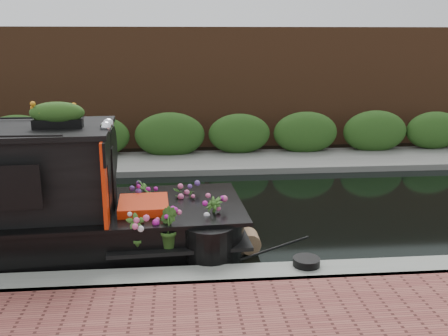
{
  "coord_description": "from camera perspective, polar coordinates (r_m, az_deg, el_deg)",
  "views": [
    {
      "loc": [
        0.39,
        -10.1,
        3.68
      ],
      "look_at": [
        1.26,
        -0.6,
        1.17
      ],
      "focal_mm": 40.0,
      "sensor_mm": 36.0,
      "label": 1
    }
  ],
  "objects": [
    {
      "name": "near_bank_coping",
      "position": [
        7.74,
        -7.72,
        -13.77
      ],
      "size": [
        40.0,
        0.6,
        0.5
      ],
      "primitive_type": "cube",
      "color": "gray",
      "rests_on": "ground"
    },
    {
      "name": "ground",
      "position": [
        10.75,
        -7.05,
        -5.36
      ],
      "size": [
        80.0,
        80.0,
        0.0
      ],
      "primitive_type": "plane",
      "color": "black",
      "rests_on": "ground"
    },
    {
      "name": "rope_fender",
      "position": [
        8.92,
        2.9,
        -8.33
      ],
      "size": [
        0.37,
        0.41,
        0.37
      ],
      "primitive_type": "cylinder",
      "rotation": [
        1.57,
        0.0,
        0.0
      ],
      "color": "#876647",
      "rests_on": "ground"
    },
    {
      "name": "far_brick_wall",
      "position": [
        17.69,
        -6.42,
        2.66
      ],
      "size": [
        40.0,
        1.0,
        8.0
      ],
      "primitive_type": "cube",
      "color": "brown",
      "rests_on": "ground"
    },
    {
      "name": "far_bank_path",
      "position": [
        14.77,
        -6.61,
        0.23
      ],
      "size": [
        40.0,
        2.4,
        0.34
      ],
      "primitive_type": "cube",
      "color": "#63635F",
      "rests_on": "ground"
    },
    {
      "name": "coiled_mooring_rope",
      "position": [
        7.95,
        9.4,
        -10.52
      ],
      "size": [
        0.42,
        0.42,
        0.12
      ],
      "primitive_type": "cylinder",
      "color": "black",
      "rests_on": "near_bank_coping"
    },
    {
      "name": "far_hedge",
      "position": [
        15.64,
        -6.55,
        1.06
      ],
      "size": [
        40.0,
        1.1,
        2.8
      ],
      "primitive_type": "cube",
      "color": "#254B19",
      "rests_on": "ground"
    }
  ]
}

